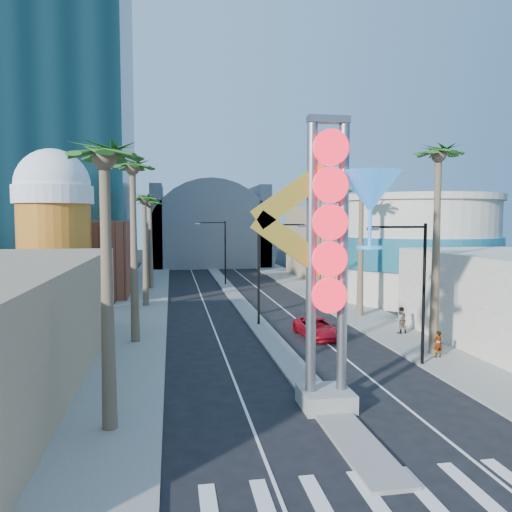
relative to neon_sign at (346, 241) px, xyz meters
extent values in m
plane|color=black|center=(-0.82, -2.96, -7.31)|extent=(240.00, 240.00, 0.00)
cube|color=gray|center=(-10.32, 32.04, -7.23)|extent=(5.00, 100.00, 0.15)
cube|color=gray|center=(8.68, 32.04, -7.23)|extent=(5.00, 100.00, 0.15)
cube|color=gray|center=(-0.82, 35.04, -7.23)|extent=(1.60, 84.00, 0.15)
cube|color=black|center=(-22.82, 49.04, 17.69)|extent=(20.00, 20.00, 50.00)
cube|color=brown|center=(-16.82, 35.04, -3.31)|extent=(10.00, 10.00, 8.00)
cube|color=#9D8B65|center=(15.18, 45.04, -2.31)|extent=(10.00, 20.00, 10.00)
cylinder|color=#A86816|center=(-17.82, 27.04, -2.31)|extent=(6.40, 6.40, 10.00)
cylinder|color=white|center=(-17.82, 27.04, 3.09)|extent=(7.00, 7.00, 1.60)
sphere|color=white|center=(-17.82, 27.04, 3.89)|extent=(6.60, 6.60, 6.60)
cylinder|color=#BCB49F|center=(17.18, 27.04, -2.31)|extent=(16.00, 16.00, 10.00)
cylinder|color=teal|center=(17.18, 27.04, -2.31)|extent=(16.60, 16.60, 3.00)
cylinder|color=#BCB49F|center=(17.18, 27.04, 2.99)|extent=(16.60, 16.60, 0.60)
cylinder|color=slate|center=(-0.82, 69.04, -3.31)|extent=(22.00, 16.00, 22.00)
cube|color=slate|center=(-9.82, 69.04, -0.31)|extent=(2.00, 16.00, 14.00)
cube|color=slate|center=(8.18, 69.04, -0.31)|extent=(2.00, 16.00, 14.00)
cube|color=gray|center=(-0.82, 0.04, -6.91)|extent=(2.20, 2.20, 0.80)
cylinder|color=slate|center=(-1.52, 0.04, -0.81)|extent=(0.44, 0.44, 12.00)
cylinder|color=slate|center=(-0.12, 0.04, -0.81)|extent=(0.44, 0.44, 12.00)
cube|color=slate|center=(-0.82, 0.04, 5.09)|extent=(1.80, 0.50, 0.30)
cylinder|color=red|center=(-0.82, -0.31, 3.89)|extent=(1.50, 0.25, 1.50)
cylinder|color=red|center=(-0.82, -0.31, 2.34)|extent=(1.50, 0.25, 1.50)
cylinder|color=red|center=(-0.82, -0.31, 0.79)|extent=(1.50, 0.25, 1.50)
cylinder|color=red|center=(-0.82, -0.31, -0.76)|extent=(1.50, 0.25, 1.50)
cylinder|color=red|center=(-0.82, -0.31, -2.31)|extent=(1.50, 0.25, 1.50)
cube|color=gold|center=(-2.42, 0.04, 1.89)|extent=(3.47, 0.25, 2.80)
cube|color=gold|center=(-2.42, 0.04, -0.11)|extent=(3.47, 0.25, 2.80)
cone|color=#2986ED|center=(1.08, 0.04, 2.09)|extent=(2.60, 2.60, 1.80)
cylinder|color=#2986ED|center=(1.08, 0.04, 0.49)|extent=(0.16, 0.16, 1.60)
cylinder|color=#2986ED|center=(1.08, 0.04, -0.31)|extent=(1.10, 1.10, 0.12)
cylinder|color=black|center=(-0.82, 17.04, -3.31)|extent=(0.18, 0.18, 8.00)
cube|color=black|center=(0.98, 17.04, 0.49)|extent=(3.60, 0.12, 0.12)
cube|color=slate|center=(2.58, 17.04, 0.39)|extent=(0.60, 0.25, 0.18)
cylinder|color=black|center=(-0.82, 41.04, -3.31)|extent=(0.18, 0.18, 8.00)
cube|color=black|center=(-2.62, 41.04, 0.49)|extent=(3.60, 0.12, 0.12)
cube|color=slate|center=(-4.22, 41.04, 0.39)|extent=(0.60, 0.25, 0.18)
cylinder|color=black|center=(6.38, 5.04, -3.31)|extent=(0.18, 0.18, 8.00)
cube|color=black|center=(4.76, 5.04, 0.49)|extent=(3.24, 0.12, 0.12)
cube|color=slate|center=(3.32, 5.04, 0.39)|extent=(0.60, 0.25, 0.18)
cylinder|color=brown|center=(-9.82, -0.96, -2.06)|extent=(0.40, 0.40, 10.50)
sphere|color=#224B19|center=(-9.82, -0.96, 3.19)|extent=(2.40, 2.40, 2.40)
cylinder|color=brown|center=(-9.82, 13.04, -1.56)|extent=(0.40, 0.40, 11.50)
sphere|color=#224B19|center=(-9.82, 13.04, 4.19)|extent=(2.40, 2.40, 2.40)
cylinder|color=brown|center=(-9.82, 27.04, -2.31)|extent=(0.40, 0.40, 10.00)
sphere|color=#224B19|center=(-9.82, 27.04, 2.69)|extent=(2.40, 2.40, 2.40)
cylinder|color=brown|center=(-9.82, 39.04, -2.31)|extent=(0.40, 0.40, 10.00)
sphere|color=#224B19|center=(-9.82, 39.04, 2.69)|extent=(2.40, 2.40, 2.40)
cylinder|color=brown|center=(8.18, 7.04, -1.31)|extent=(0.40, 0.40, 12.00)
sphere|color=#224B19|center=(8.18, 7.04, 4.69)|extent=(2.40, 2.40, 2.40)
cylinder|color=brown|center=(8.18, 19.04, -2.06)|extent=(0.40, 0.40, 10.50)
sphere|color=#224B19|center=(8.18, 19.04, 3.19)|extent=(2.40, 2.40, 2.40)
cylinder|color=brown|center=(8.18, 31.04, -1.56)|extent=(0.40, 0.40, 11.50)
sphere|color=#224B19|center=(8.18, 31.04, 4.19)|extent=(2.40, 2.40, 2.40)
imported|color=#AD0D1C|center=(2.53, 12.58, -6.63)|extent=(2.60, 5.00, 1.35)
imported|color=gray|center=(7.92, 6.08, -6.37)|extent=(0.60, 0.41, 1.57)
imported|color=gray|center=(8.57, 12.28, -6.22)|extent=(0.99, 0.81, 1.87)
camera|label=1|loc=(-7.38, -20.40, 0.92)|focal=35.00mm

